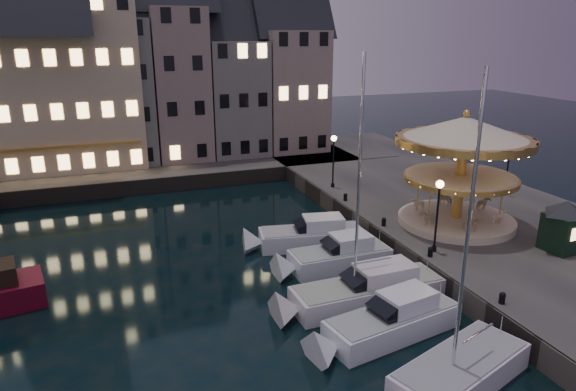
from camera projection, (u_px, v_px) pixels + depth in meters
name	position (u px, v px, depth m)	size (l,w,h in m)	color
ground	(324.00, 302.00, 26.08)	(160.00, 160.00, 0.00)	black
quay_east	(472.00, 219.00, 35.86)	(16.00, 56.00, 1.30)	#474442
quay_north	(125.00, 171.00, 48.28)	(44.00, 12.00, 1.30)	#474442
quaywall_e	(371.00, 234.00, 33.22)	(0.15, 44.00, 1.30)	#47423A
quaywall_n	(154.00, 186.00, 43.58)	(48.00, 0.15, 1.30)	#47423A
streetlamp_b	(438.00, 206.00, 28.13)	(0.44, 0.44, 4.17)	black
streetlamp_c	(333.00, 154.00, 40.20)	(0.44, 0.44, 4.17)	black
streetlamp_d	(509.00, 160.00, 38.11)	(0.44, 0.44, 4.17)	black
bollard_a	(502.00, 297.00, 23.30)	(0.30, 0.30, 0.57)	black
bollard_b	(430.00, 251.00, 28.21)	(0.30, 0.30, 0.57)	black
bollard_c	(384.00, 221.00, 32.68)	(0.30, 0.30, 0.57)	black
bollard_d	(345.00, 197.00, 37.60)	(0.30, 0.30, 0.57)	black
townhouse_nb	(45.00, 89.00, 45.77)	(6.16, 8.00, 13.80)	tan
townhouse_nc	(115.00, 81.00, 47.61)	(6.82, 8.00, 14.80)	slate
townhouse_nd	(177.00, 74.00, 49.35)	(5.50, 8.00, 15.80)	gray
townhouse_ne	(233.00, 88.00, 51.60)	(6.16, 8.00, 12.80)	slate
townhouse_nf	(289.00, 81.00, 53.45)	(6.82, 8.00, 13.80)	gray
hotel_corner	(43.00, 72.00, 45.33)	(17.60, 9.00, 16.80)	beige
motorboat_a	(452.00, 378.00, 19.50)	(7.24, 4.42, 12.08)	silver
motorboat_b	(386.00, 324.00, 22.91)	(7.56, 3.33, 2.15)	white
motorboat_c	(361.00, 292.00, 25.67)	(8.89, 2.48, 11.82)	silver
motorboat_d	(333.00, 258.00, 29.63)	(6.86, 2.31, 2.15)	silver
motorboat_e	(305.00, 237.00, 32.71)	(7.66, 3.43, 2.15)	silver
carousel	(463.00, 150.00, 31.70)	(8.40, 8.40, 7.35)	beige
ticket_kiosk	(565.00, 217.00, 28.49)	(2.85, 2.85, 3.34)	black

